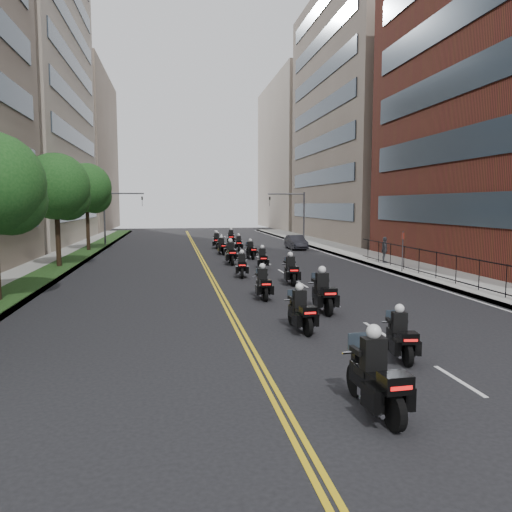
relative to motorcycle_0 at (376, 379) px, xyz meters
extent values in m
plane|color=black|center=(-0.40, 1.49, -0.73)|extent=(160.00, 160.00, 0.00)
cube|color=gray|center=(11.60, 26.49, -0.66)|extent=(4.00, 90.00, 0.15)
cube|color=gray|center=(-12.40, 26.49, -0.66)|extent=(4.00, 90.00, 0.15)
cube|color=#1A3212|center=(-11.60, 26.49, -0.56)|extent=(2.00, 90.00, 0.04)
cube|color=#333F4C|center=(13.55, 18.49, 2.77)|extent=(0.12, 25.80, 1.80)
cube|color=#333F4C|center=(13.55, 18.49, 6.77)|extent=(0.12, 25.80, 1.80)
cube|color=#333F4C|center=(13.55, 18.49, 10.77)|extent=(0.12, 25.80, 1.80)
cube|color=#333F4C|center=(13.55, 18.49, 14.77)|extent=(0.12, 25.80, 1.80)
cube|color=#766556|center=(21.10, 49.49, 14.27)|extent=(15.00, 28.00, 30.00)
cube|color=#333F4C|center=(13.55, 49.49, 2.77)|extent=(0.12, 24.08, 1.80)
cube|color=#333F4C|center=(13.55, 49.49, 6.77)|extent=(0.12, 24.08, 1.80)
cube|color=#333F4C|center=(13.55, 49.49, 10.77)|extent=(0.12, 24.08, 1.80)
cube|color=#333F4C|center=(13.55, 49.49, 14.77)|extent=(0.12, 24.08, 1.80)
cube|color=#333F4C|center=(13.55, 49.49, 18.77)|extent=(0.12, 24.08, 1.80)
cube|color=#333F4C|center=(13.55, 49.49, 22.77)|extent=(0.12, 24.08, 1.80)
cube|color=#333F4C|center=(13.55, 49.49, 26.77)|extent=(0.12, 24.08, 1.80)
cube|color=#A49384|center=(21.10, 79.49, 12.27)|extent=(15.00, 28.00, 26.00)
cube|color=#333F4C|center=(-14.35, 49.49, 2.77)|extent=(0.12, 24.08, 1.80)
cube|color=#333F4C|center=(-14.35, 49.49, 6.77)|extent=(0.12, 24.08, 1.80)
cube|color=#333F4C|center=(-14.35, 49.49, 10.77)|extent=(0.12, 24.08, 1.80)
cube|color=#333F4C|center=(-14.35, 49.49, 14.77)|extent=(0.12, 24.08, 1.80)
cube|color=#333F4C|center=(-14.35, 49.49, 18.77)|extent=(0.12, 24.08, 1.80)
cube|color=#333F4C|center=(-14.35, 49.49, 22.77)|extent=(0.12, 24.08, 1.80)
cube|color=#766556|center=(-22.40, 79.49, 12.27)|extent=(16.00, 28.00, 26.00)
cube|color=black|center=(10.60, 13.49, 0.87)|extent=(0.05, 28.00, 0.05)
cube|color=black|center=(10.60, 13.49, -0.43)|extent=(0.05, 28.00, 0.05)
sphere|color=#174517|center=(-11.00, 13.89, 3.75)|extent=(3.08, 3.08, 3.08)
cylinder|color=#301E15|center=(-11.60, 25.49, 1.82)|extent=(0.32, 0.32, 5.11)
sphere|color=#174517|center=(-11.60, 25.49, 4.74)|extent=(4.40, 4.40, 4.40)
sphere|color=#174517|center=(-11.00, 25.89, 4.01)|extent=(3.08, 3.08, 3.08)
cylinder|color=#301E15|center=(-11.60, 37.49, 1.96)|extent=(0.32, 0.32, 5.39)
sphere|color=#174517|center=(-11.60, 37.49, 5.04)|extent=(4.40, 4.40, 4.40)
sphere|color=#174517|center=(-11.00, 37.89, 4.27)|extent=(3.08, 3.08, 3.08)
cylinder|color=#3F3F44|center=(10.10, 43.49, 2.07)|extent=(0.18, 0.18, 5.60)
cylinder|color=#3F3F44|center=(8.10, 43.49, 4.67)|extent=(4.00, 0.14, 0.14)
imported|color=black|center=(6.30, 43.49, 3.87)|extent=(0.16, 0.20, 1.00)
cylinder|color=#3F3F44|center=(-10.90, 43.49, 2.07)|extent=(0.18, 0.18, 5.60)
cylinder|color=#3F3F44|center=(-8.90, 43.49, 4.67)|extent=(4.00, 0.14, 0.14)
imported|color=black|center=(-7.10, 43.49, 3.87)|extent=(0.16, 0.20, 1.00)
cylinder|color=black|center=(0.04, -0.79, -0.36)|extent=(0.20, 0.76, 0.75)
cylinder|color=black|center=(-0.05, 0.97, -0.36)|extent=(0.20, 0.76, 0.75)
cube|color=black|center=(-0.01, 0.09, -0.05)|extent=(0.55, 1.51, 0.44)
cube|color=silver|center=(-0.01, 0.15, -0.30)|extent=(0.45, 0.63, 0.33)
cube|color=black|center=(0.04, -0.79, 0.21)|extent=(0.60, 0.49, 0.35)
cube|color=red|center=(0.06, -1.02, 0.19)|extent=(0.44, 0.06, 0.08)
cube|color=black|center=(-0.01, 0.15, 0.50)|extent=(0.50, 0.34, 0.68)
sphere|color=silver|center=(-0.01, 0.16, 0.96)|extent=(0.32, 0.32, 0.32)
cylinder|color=black|center=(2.05, 2.70, -0.42)|extent=(0.21, 0.63, 0.62)
cylinder|color=black|center=(2.24, 4.15, -0.42)|extent=(0.21, 0.63, 0.62)
cube|color=black|center=(2.15, 3.43, -0.16)|extent=(0.54, 1.28, 0.37)
cube|color=silver|center=(2.15, 3.47, -0.38)|extent=(0.41, 0.55, 0.28)
cube|color=black|center=(2.05, 2.70, 0.06)|extent=(0.52, 0.44, 0.29)
cube|color=red|center=(2.03, 2.51, 0.04)|extent=(0.37, 0.08, 0.06)
cube|color=black|center=(2.15, 3.47, 0.29)|extent=(0.43, 0.31, 0.57)
sphere|color=silver|center=(2.15, 3.48, 0.68)|extent=(0.27, 0.27, 0.27)
cylinder|color=black|center=(0.25, 6.12, -0.40)|extent=(0.20, 0.67, 0.66)
cylinder|color=black|center=(0.11, 7.67, -0.40)|extent=(0.20, 0.67, 0.66)
cube|color=black|center=(0.18, 6.89, -0.13)|extent=(0.53, 1.35, 0.39)
cube|color=silver|center=(0.17, 6.94, -0.35)|extent=(0.42, 0.57, 0.29)
cube|color=black|center=(0.25, 6.12, 0.11)|extent=(0.54, 0.45, 0.31)
cube|color=red|center=(0.27, 5.91, 0.09)|extent=(0.39, 0.06, 0.07)
cube|color=black|center=(0.17, 6.94, 0.36)|extent=(0.45, 0.31, 0.60)
sphere|color=silver|center=(0.17, 6.95, 0.77)|extent=(0.28, 0.28, 0.28)
cylinder|color=black|center=(1.82, 8.81, -0.36)|extent=(0.16, 0.75, 0.75)
cylinder|color=black|center=(1.84, 10.57, -0.36)|extent=(0.16, 0.75, 0.75)
cube|color=black|center=(1.83, 9.69, -0.05)|extent=(0.48, 1.49, 0.44)
cube|color=silver|center=(1.83, 9.75, -0.30)|extent=(0.43, 0.61, 0.33)
cube|color=black|center=(1.82, 8.81, 0.21)|extent=(0.58, 0.47, 0.35)
cube|color=red|center=(1.81, 8.58, 0.19)|extent=(0.44, 0.04, 0.08)
cube|color=black|center=(1.83, 9.75, 0.50)|extent=(0.49, 0.31, 0.68)
sphere|color=silver|center=(1.83, 9.76, 0.96)|extent=(0.32, 0.32, 0.32)
cylinder|color=black|center=(-0.05, 12.08, -0.40)|extent=(0.14, 0.66, 0.66)
cylinder|color=black|center=(-0.04, 13.62, -0.40)|extent=(0.14, 0.66, 0.66)
cube|color=black|center=(-0.04, 12.85, -0.13)|extent=(0.41, 1.31, 0.39)
cube|color=silver|center=(-0.04, 12.90, -0.36)|extent=(0.37, 0.53, 0.29)
cube|color=black|center=(-0.05, 12.08, 0.10)|extent=(0.50, 0.41, 0.31)
cube|color=red|center=(-0.05, 11.88, 0.08)|extent=(0.39, 0.03, 0.07)
cube|color=black|center=(-0.04, 12.90, 0.35)|extent=(0.43, 0.27, 0.60)
sphere|color=silver|center=(-0.04, 12.91, 0.75)|extent=(0.28, 0.28, 0.28)
cylinder|color=black|center=(2.16, 15.90, -0.38)|extent=(0.18, 0.71, 0.71)
cylinder|color=black|center=(2.25, 17.56, -0.38)|extent=(0.18, 0.71, 0.71)
cube|color=black|center=(2.20, 16.73, -0.09)|extent=(0.51, 1.43, 0.42)
cube|color=silver|center=(2.21, 16.78, -0.33)|extent=(0.42, 0.59, 0.31)
cube|color=black|center=(2.16, 15.90, 0.16)|extent=(0.56, 0.46, 0.33)
cube|color=red|center=(2.15, 15.68, 0.14)|extent=(0.42, 0.05, 0.07)
cube|color=black|center=(2.21, 16.78, 0.43)|extent=(0.47, 0.31, 0.65)
sphere|color=silver|center=(2.21, 16.79, 0.87)|extent=(0.30, 0.30, 0.30)
cylinder|color=black|center=(-0.11, 19.04, -0.41)|extent=(0.21, 0.66, 0.65)
cylinder|color=black|center=(0.05, 20.57, -0.41)|extent=(0.21, 0.66, 0.65)
cube|color=black|center=(-0.03, 19.81, -0.14)|extent=(0.54, 1.34, 0.38)
cube|color=silver|center=(-0.02, 19.85, -0.36)|extent=(0.42, 0.57, 0.29)
cube|color=black|center=(-0.11, 19.04, 0.09)|extent=(0.54, 0.46, 0.31)
cube|color=red|center=(-0.14, 18.84, 0.07)|extent=(0.39, 0.07, 0.07)
cube|color=black|center=(-0.02, 19.85, 0.34)|extent=(0.45, 0.31, 0.60)
sphere|color=silver|center=(-0.02, 19.86, 0.75)|extent=(0.28, 0.28, 0.28)
cylinder|color=black|center=(1.76, 22.46, -0.41)|extent=(0.19, 0.66, 0.65)
cylinder|color=black|center=(1.90, 23.98, -0.41)|extent=(0.19, 0.66, 0.65)
cube|color=black|center=(1.83, 23.22, -0.14)|extent=(0.51, 1.32, 0.38)
cube|color=silver|center=(1.83, 23.27, -0.36)|extent=(0.41, 0.55, 0.29)
cube|color=black|center=(1.76, 22.46, 0.09)|extent=(0.53, 0.44, 0.31)
cube|color=red|center=(1.74, 22.26, 0.07)|extent=(0.38, 0.06, 0.07)
cube|color=black|center=(1.83, 23.27, 0.33)|extent=(0.44, 0.30, 0.59)
sphere|color=silver|center=(1.83, 23.28, 0.74)|extent=(0.28, 0.28, 0.28)
cylinder|color=black|center=(0.04, 25.26, -0.36)|extent=(0.17, 0.75, 0.75)
cylinder|color=black|center=(0.01, 27.03, -0.36)|extent=(0.17, 0.75, 0.75)
cube|color=black|center=(0.02, 26.14, -0.05)|extent=(0.50, 1.50, 0.44)
cube|color=silver|center=(0.02, 26.20, -0.30)|extent=(0.43, 0.62, 0.33)
cube|color=black|center=(0.04, 25.26, 0.22)|extent=(0.58, 0.48, 0.35)
cube|color=red|center=(0.05, 25.03, 0.20)|extent=(0.44, 0.04, 0.08)
cube|color=black|center=(0.02, 26.20, 0.51)|extent=(0.49, 0.32, 0.69)
sphere|color=silver|center=(0.02, 26.21, 0.97)|extent=(0.32, 0.32, 0.32)
cylinder|color=black|center=(2.08, 28.70, -0.41)|extent=(0.20, 0.66, 0.64)
cylinder|color=black|center=(1.92, 30.20, -0.41)|extent=(0.20, 0.66, 0.64)
cube|color=black|center=(2.00, 29.45, -0.15)|extent=(0.53, 1.32, 0.38)
cube|color=silver|center=(1.99, 29.50, -0.36)|extent=(0.41, 0.56, 0.28)
cube|color=black|center=(2.08, 28.70, 0.08)|extent=(0.53, 0.45, 0.30)
cube|color=red|center=(2.10, 28.50, 0.06)|extent=(0.38, 0.07, 0.07)
cube|color=black|center=(1.99, 29.50, 0.33)|extent=(0.44, 0.31, 0.59)
sphere|color=silver|center=(1.99, 29.51, 0.73)|extent=(0.28, 0.28, 0.28)
cylinder|color=black|center=(0.15, 32.44, -0.40)|extent=(0.21, 0.68, 0.67)
cylinder|color=black|center=(-0.03, 34.00, -0.40)|extent=(0.21, 0.68, 0.67)
cube|color=black|center=(0.06, 33.22, -0.12)|extent=(0.56, 1.36, 0.39)
cube|color=silver|center=(0.05, 33.27, -0.35)|extent=(0.43, 0.58, 0.29)
cube|color=black|center=(0.15, 32.44, 0.11)|extent=(0.55, 0.47, 0.31)
cube|color=red|center=(0.17, 32.23, 0.09)|extent=(0.39, 0.07, 0.07)
cube|color=black|center=(0.05, 33.27, 0.37)|extent=(0.46, 0.32, 0.61)
sphere|color=silver|center=(0.05, 33.28, 0.78)|extent=(0.28, 0.28, 0.28)
cylinder|color=black|center=(1.86, 35.36, -0.41)|extent=(0.20, 0.67, 0.66)
cylinder|color=black|center=(2.01, 36.89, -0.41)|extent=(0.20, 0.67, 0.66)
cube|color=black|center=(1.93, 36.12, -0.14)|extent=(0.53, 1.33, 0.39)
cube|color=silver|center=(1.94, 36.17, -0.36)|extent=(0.42, 0.56, 0.29)
cube|color=black|center=(1.86, 35.36, 0.10)|extent=(0.54, 0.45, 0.31)
cube|color=red|center=(1.84, 35.15, 0.08)|extent=(0.39, 0.07, 0.07)
cube|color=black|center=(1.94, 36.17, 0.35)|extent=(0.45, 0.31, 0.60)
sphere|color=silver|center=(1.94, 36.18, 0.75)|extent=(0.28, 0.28, 0.28)
cylinder|color=black|center=(0.10, 38.29, -0.38)|extent=(0.20, 0.72, 0.71)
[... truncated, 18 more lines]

